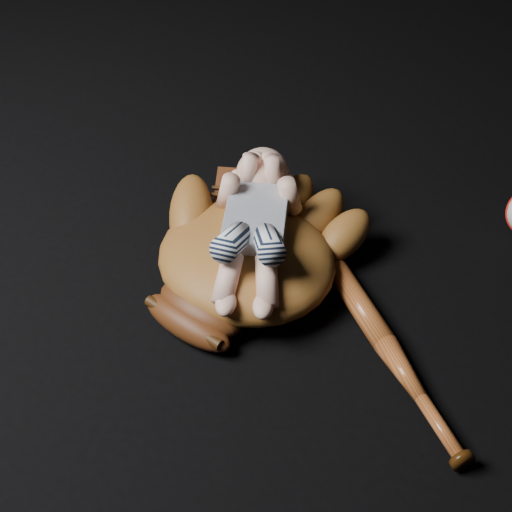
# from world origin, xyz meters

# --- Properties ---
(baseball_glove) EXTENTS (0.51, 0.54, 0.13)m
(baseball_glove) POSITION_xyz_m (-0.05, -0.04, 0.07)
(baseball_glove) COLOR brown
(baseball_glove) RESTS_ON ground
(newborn_baby) EXTENTS (0.22, 0.37, 0.14)m
(newborn_baby) POSITION_xyz_m (-0.04, -0.03, 0.12)
(newborn_baby) COLOR #E3AB92
(newborn_baby) RESTS_ON baseball_glove
(baseball_bat) EXTENTS (0.28, 0.35, 0.04)m
(baseball_bat) POSITION_xyz_m (0.21, -0.15, 0.02)
(baseball_bat) COLOR #96461D
(baseball_bat) RESTS_ON ground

